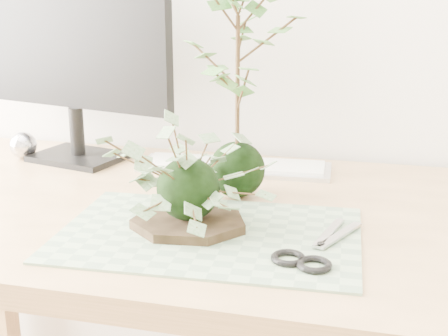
{
  "coord_description": "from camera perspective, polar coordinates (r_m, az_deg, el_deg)",
  "views": [
    {
      "loc": [
        0.23,
        0.24,
        1.12
      ],
      "look_at": [
        0.0,
        1.14,
        0.84
      ],
      "focal_mm": 50.0,
      "sensor_mm": 36.0,
      "label": 1
    }
  ],
  "objects": [
    {
      "name": "scissors",
      "position": [
        0.9,
        8.37,
        -7.95
      ],
      "size": [
        0.1,
        0.21,
        0.01
      ],
      "rotation": [
        0.0,
        0.0,
        -0.32
      ],
      "color": "#99999D",
      "rests_on": "cutting_mat"
    },
    {
      "name": "stone_dish",
      "position": [
        1.0,
        -3.24,
        -5.06
      ],
      "size": [
        0.21,
        0.21,
        0.01
      ],
      "primitive_type": "cylinder",
      "rotation": [
        0.0,
        0.0,
        0.12
      ],
      "color": "black",
      "rests_on": "cutting_mat"
    },
    {
      "name": "keyboard",
      "position": [
        1.31,
        0.96,
        0.18
      ],
      "size": [
        0.41,
        0.14,
        0.02
      ],
      "rotation": [
        0.0,
        0.0,
        0.06
      ],
      "color": "silver",
      "rests_on": "desk"
    },
    {
      "name": "desk",
      "position": [
        1.12,
        2.86,
        -8.09
      ],
      "size": [
        1.6,
        0.7,
        0.74
      ],
      "color": "tan",
      "rests_on": "ground_plane"
    },
    {
      "name": "cutting_mat",
      "position": [
        0.98,
        -1.36,
        -6.05
      ],
      "size": [
        0.48,
        0.33,
        0.0
      ],
      "primitive_type": "cube",
      "rotation": [
        0.0,
        0.0,
        0.05
      ],
      "color": "slate",
      "rests_on": "desk"
    },
    {
      "name": "monitor",
      "position": [
        1.38,
        -13.65,
        10.57
      ],
      "size": [
        0.47,
        0.18,
        0.42
      ],
      "rotation": [
        0.0,
        0.0,
        -0.23
      ],
      "color": "black",
      "rests_on": "desk"
    },
    {
      "name": "foil_ball",
      "position": [
        1.46,
        -17.88,
        2.0
      ],
      "size": [
        0.06,
        0.06,
        0.06
      ],
      "primitive_type": "sphere",
      "color": "silver",
      "rests_on": "desk"
    },
    {
      "name": "maple_kokedama",
      "position": [
        1.09,
        1.28,
        12.46
      ],
      "size": [
        0.3,
        0.3,
        0.43
      ],
      "rotation": [
        0.0,
        0.0,
        0.37
      ],
      "color": "black",
      "rests_on": "desk"
    },
    {
      "name": "ivy_kokedama",
      "position": [
        0.96,
        -3.34,
        0.71
      ],
      "size": [
        0.28,
        0.28,
        0.2
      ],
      "rotation": [
        0.0,
        0.0,
        0.02
      ],
      "color": "black",
      "rests_on": "stone_dish"
    }
  ]
}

